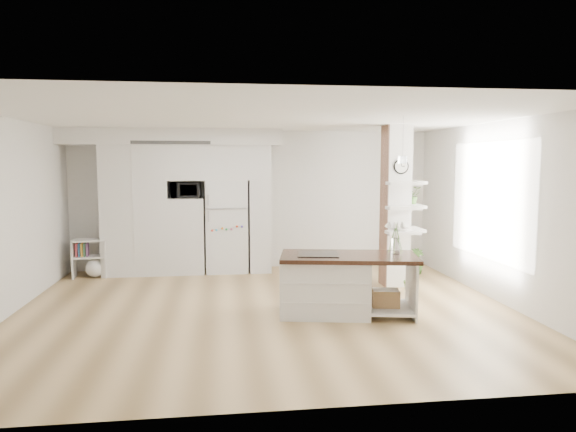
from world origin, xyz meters
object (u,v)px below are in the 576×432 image
(refrigerator, at_px, (227,226))
(bookshelf, at_px, (92,261))
(kitchen_island, at_px, (333,283))
(floor_plant_a, at_px, (412,279))

(refrigerator, bearing_deg, bookshelf, -174.60)
(bookshelf, bearing_deg, refrigerator, 0.77)
(kitchen_island, height_order, floor_plant_a, kitchen_island)
(bookshelf, bearing_deg, floor_plant_a, -23.86)
(kitchen_island, relative_size, bookshelf, 2.81)
(bookshelf, xyz_separation_m, floor_plant_a, (5.35, -1.87, -0.07))
(kitchen_island, xyz_separation_m, floor_plant_a, (1.47, 0.91, -0.20))
(kitchen_island, distance_m, floor_plant_a, 1.74)
(refrigerator, distance_m, floor_plant_a, 3.63)
(floor_plant_a, bearing_deg, bookshelf, 160.77)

